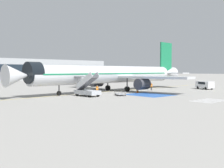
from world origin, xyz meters
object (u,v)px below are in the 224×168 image
at_px(fuel_tanker, 91,80).
at_px(baggage_cart, 120,94).
at_px(service_van_0, 205,84).
at_px(terminal_building, 1,69).
at_px(airliner, 114,74).
at_px(traffic_cone_0, 138,91).
at_px(ground_crew_0, 151,86).
at_px(ground_crew_1, 137,87).
at_px(ground_crew_2, 97,89).
at_px(boarding_stairs_forward, 87,90).

xyz_separation_m(fuel_tanker, baggage_cart, (-14.76, -28.16, -1.42)).
relative_size(service_van_0, terminal_building, 0.05).
bearing_deg(airliner, traffic_cone_0, -171.51).
relative_size(airliner, service_van_0, 9.14).
xyz_separation_m(baggage_cart, ground_crew_0, (13.51, 4.04, 0.69)).
relative_size(airliner, ground_crew_0, 28.45).
height_order(service_van_0, ground_crew_1, service_van_0).
distance_m(ground_crew_1, terminal_building, 83.65).
relative_size(ground_crew_1, ground_crew_2, 1.14).
height_order(service_van_0, traffic_cone_0, service_van_0).
height_order(boarding_stairs_forward, ground_crew_1, boarding_stairs_forward).
relative_size(boarding_stairs_forward, terminal_building, 0.05).
relative_size(boarding_stairs_forward, traffic_cone_0, 8.15).
relative_size(airliner, boarding_stairs_forward, 8.80).
distance_m(ground_crew_0, terminal_building, 82.51).
relative_size(ground_crew_0, terminal_building, 0.02).
distance_m(boarding_stairs_forward, ground_crew_1, 12.63).
xyz_separation_m(ground_crew_0, traffic_cone_0, (-6.71, -2.00, -0.62)).
xyz_separation_m(baggage_cart, traffic_cone_0, (6.80, 2.05, 0.07)).
xyz_separation_m(fuel_tanker, ground_crew_2, (-16.34, -23.61, -0.73)).
bearing_deg(boarding_stairs_forward, ground_crew_2, 22.37).
bearing_deg(airliner, ground_crew_0, -118.88).
bearing_deg(boarding_stairs_forward, fuel_tanker, 48.31).
xyz_separation_m(airliner, traffic_cone_0, (1.22, -5.76, -3.28)).
xyz_separation_m(fuel_tanker, ground_crew_1, (-7.32, -25.39, -0.58)).
xyz_separation_m(airliner, terminal_building, (3.12, 78.51, 1.30)).
xyz_separation_m(ground_crew_1, ground_crew_2, (-9.01, 1.79, -0.15)).
height_order(service_van_0, ground_crew_2, service_van_0).
relative_size(service_van_0, traffic_cone_0, 7.84).
bearing_deg(service_van_0, terminal_building, 125.35).
bearing_deg(ground_crew_0, boarding_stairs_forward, -136.02).
relative_size(service_van_0, ground_crew_0, 3.11).
bearing_deg(ground_crew_2, traffic_cone_0, -172.03).
bearing_deg(ground_crew_1, terminal_building, -102.85).
xyz_separation_m(airliner, ground_crew_1, (1.86, -5.04, -2.51)).
height_order(airliner, ground_crew_2, airliner).
relative_size(airliner, ground_crew_2, 28.59).
bearing_deg(airliner, terminal_building, -5.77).
xyz_separation_m(baggage_cart, terminal_building, (8.69, 86.32, 4.64)).
height_order(ground_crew_1, ground_crew_2, ground_crew_1).
height_order(service_van_0, terminal_building, terminal_building).
bearing_deg(ground_crew_2, fuel_tanker, -100.02).
relative_size(baggage_cart, traffic_cone_0, 4.58).
bearing_deg(ground_crew_2, service_van_0, -168.80).
bearing_deg(ground_crew_0, baggage_cart, -123.15).
bearing_deg(ground_crew_1, airliner, -81.68).
distance_m(ground_crew_0, traffic_cone_0, 7.03).
distance_m(airliner, ground_crew_0, 9.18).
bearing_deg(ground_crew_0, traffic_cone_0, -123.24).
bearing_deg(ground_crew_0, airliner, -165.18).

